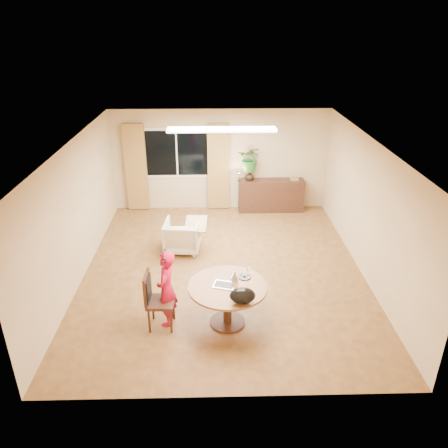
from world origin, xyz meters
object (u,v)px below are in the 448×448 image
child (167,289)px  sideboard (271,195)px  dining_chair (161,301)px  dining_table (228,294)px  armchair (182,236)px

child → sideboard: (2.26, 4.63, -0.24)m
dining_chair → child: size_ratio=0.75×
dining_chair → child: bearing=48.4°
child → dining_chair: bearing=-34.3°
dining_table → sideboard: 4.86m
child → dining_table: bearing=97.0°
armchair → dining_chair: bearing=91.0°
dining_table → child: bearing=177.1°
dining_chair → child: child is taller
armchair → sideboard: bearing=-130.5°
dining_chair → child: (0.09, 0.10, 0.16)m
armchair → child: bearing=93.0°
dining_chair → armchair: dining_chair is taller
armchair → sideboard: sideboard is taller
dining_table → dining_chair: size_ratio=1.29×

